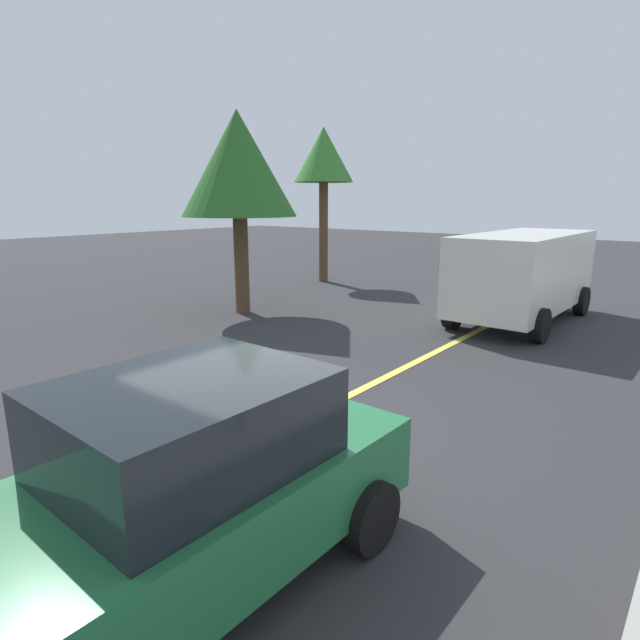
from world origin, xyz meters
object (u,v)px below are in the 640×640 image
object	(u,v)px
white_van	(524,272)
car_green_mid_road	(177,491)
tree_centre_verge	(238,165)
tree_left_verge	(324,158)

from	to	relation	value
white_van	car_green_mid_road	world-z (taller)	white_van
car_green_mid_road	white_van	bearing A→B (deg)	4.59
car_green_mid_road	tree_centre_verge	bearing A→B (deg)	44.12
tree_centre_verge	white_van	bearing A→B (deg)	-60.25
white_van	tree_centre_verge	size ratio (longest dim) A/B	1.00
car_green_mid_road	tree_left_verge	world-z (taller)	tree_left_verge
white_van	tree_left_verge	xyz separation A→B (m)	(2.08, 7.92, 3.18)
tree_left_verge	white_van	bearing A→B (deg)	-104.73
car_green_mid_road	tree_left_verge	size ratio (longest dim) A/B	0.74
car_green_mid_road	tree_left_verge	bearing A→B (deg)	34.02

